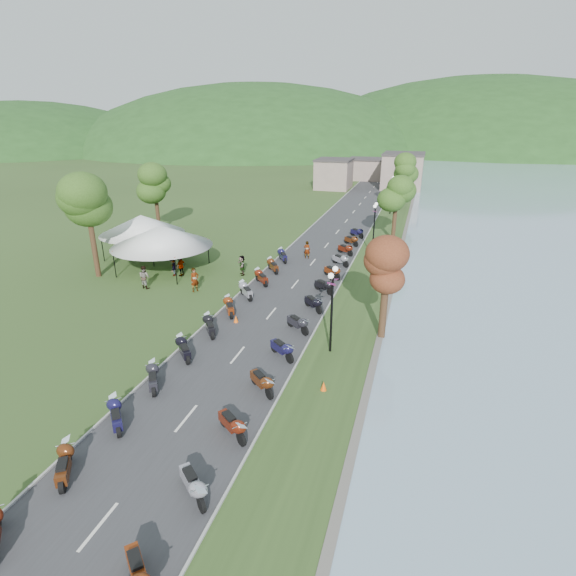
% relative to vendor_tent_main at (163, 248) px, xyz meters
% --- Properties ---
extents(road, '(7.00, 120.00, 0.02)m').
position_rel_vendor_tent_main_xyz_m(road, '(12.08, 11.90, -1.99)').
color(road, '#37373A').
rests_on(road, ground).
extents(hills_backdrop, '(360.00, 120.00, 76.00)m').
position_rel_vendor_tent_main_xyz_m(hills_backdrop, '(12.08, 171.90, -2.00)').
color(hills_backdrop, '#285621').
rests_on(hills_backdrop, ground).
extents(far_building, '(18.00, 16.00, 5.00)m').
position_rel_vendor_tent_main_xyz_m(far_building, '(10.08, 56.90, 0.50)').
color(far_building, gray).
rests_on(far_building, ground).
extents(moto_row_left, '(2.60, 39.65, 1.10)m').
position_rel_vendor_tent_main_xyz_m(moto_row_left, '(9.38, -13.26, -1.45)').
color(moto_row_left, '#331411').
rests_on(moto_row_left, ground).
extents(moto_row_right, '(2.60, 44.08, 1.10)m').
position_rel_vendor_tent_main_xyz_m(moto_row_right, '(14.62, -4.63, -1.45)').
color(moto_row_right, '#331411').
rests_on(moto_row_right, ground).
extents(vendor_tent_main, '(5.81, 5.81, 4.00)m').
position_rel_vendor_tent_main_xyz_m(vendor_tent_main, '(0.00, 0.00, 0.00)').
color(vendor_tent_main, white).
rests_on(vendor_tent_main, ground).
extents(vendor_tent_side, '(5.32, 5.32, 4.00)m').
position_rel_vendor_tent_main_xyz_m(vendor_tent_side, '(-4.12, 3.24, 0.00)').
color(vendor_tent_side, white).
rests_on(vendor_tent_side, ground).
extents(tree_park_left, '(3.88, 3.88, 10.78)m').
position_rel_vendor_tent_main_xyz_m(tree_park_left, '(-4.54, -3.07, 3.39)').
color(tree_park_left, '#3E6820').
rests_on(tree_park_left, ground).
extents(tree_lakeside, '(2.55, 2.55, 7.09)m').
position_rel_vendor_tent_main_xyz_m(tree_lakeside, '(19.75, -7.38, 1.55)').
color(tree_lakeside, '#3E6820').
rests_on(tree_lakeside, ground).
extents(pedestrian_a, '(0.81, 0.87, 1.92)m').
position_rel_vendor_tent_main_xyz_m(pedestrian_a, '(5.06, -3.85, -2.00)').
color(pedestrian_a, slate).
rests_on(pedestrian_a, ground).
extents(pedestrian_b, '(1.00, 0.72, 1.84)m').
position_rel_vendor_tent_main_xyz_m(pedestrian_b, '(0.90, -4.33, -2.00)').
color(pedestrian_b, slate).
rests_on(pedestrian_b, ground).
extents(pedestrian_c, '(0.81, 1.12, 1.61)m').
position_rel_vendor_tent_main_xyz_m(pedestrian_c, '(1.55, -1.10, -2.00)').
color(pedestrian_c, slate).
rests_on(pedestrian_c, ground).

